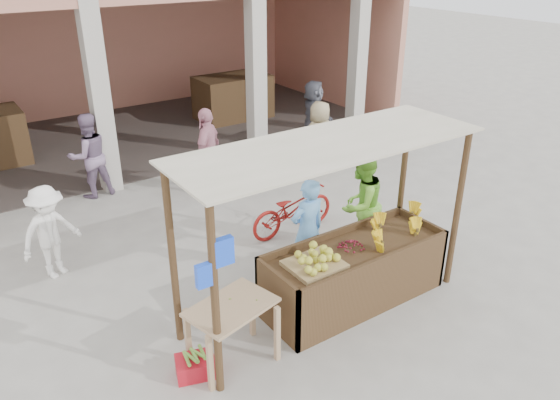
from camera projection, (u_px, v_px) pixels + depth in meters
ground at (324, 312)px, 7.41m from camera, size 60.00×60.00×0.00m
market_building at (95, 28)px, 12.93m from camera, size 14.40×6.40×4.20m
fruit_stall at (354, 275)px, 7.49m from camera, size 2.60×0.95×0.80m
stall_awning at (326, 176)px, 6.60m from camera, size 4.09×1.35×2.39m
banana_heap at (394, 227)px, 7.70m from camera, size 1.13×0.62×0.21m
melon_tray at (314, 261)px, 6.90m from camera, size 0.68×0.59×0.19m
berry_heap at (351, 245)px, 7.32m from camera, size 0.41×0.33×0.13m
side_table at (232, 315)px, 6.27m from camera, size 1.11×0.87×0.80m
papaya_pile at (231, 299)px, 6.17m from camera, size 0.68×0.39×0.19m
red_crate at (196, 366)px, 6.29m from camera, size 0.52×0.44×0.23m
plantain_bundle at (195, 356)px, 6.22m from camera, size 0.33×0.23×0.07m
produce_sacks at (276, 142)px, 12.88m from camera, size 0.88×0.66×0.53m
vendor_blue at (308, 227)px, 7.80m from camera, size 0.64×0.48×1.70m
vendor_green at (361, 202)px, 8.41m from camera, size 0.97×0.70×1.82m
motorcycle at (292, 208)px, 9.27m from camera, size 0.64×1.73×0.89m
shopper_a at (49, 229)px, 7.91m from camera, size 1.11×0.82×1.56m
shopper_b at (208, 148)px, 10.59m from camera, size 1.19×1.15×1.83m
shopper_c at (320, 134)px, 11.58m from camera, size 0.86×0.59×1.72m
shopper_d at (313, 113)px, 12.94m from camera, size 1.16×1.73×1.74m
shopper_f at (89, 152)px, 10.42m from camera, size 0.92×0.57×1.82m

